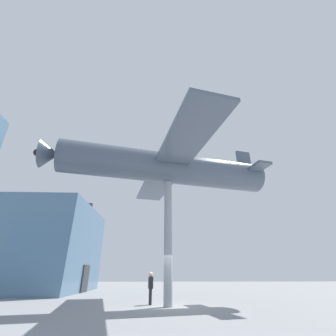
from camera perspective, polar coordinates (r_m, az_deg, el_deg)
ground_plane at (r=13.59m, az=0.00°, el=-31.85°), size 80.00×80.00×0.00m
glass_pavilion_right at (r=26.75m, az=-31.04°, el=-16.88°), size 10.65×10.92×8.36m
support_pylon_central at (r=13.63m, az=0.00°, el=-17.26°), size 0.47×0.47×6.91m
suspended_airplane at (r=14.87m, az=-0.80°, el=0.12°), size 14.18×14.67×3.11m
visitor_person at (r=14.44m, az=-4.44°, el=-27.63°), size 0.44×0.30×1.65m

